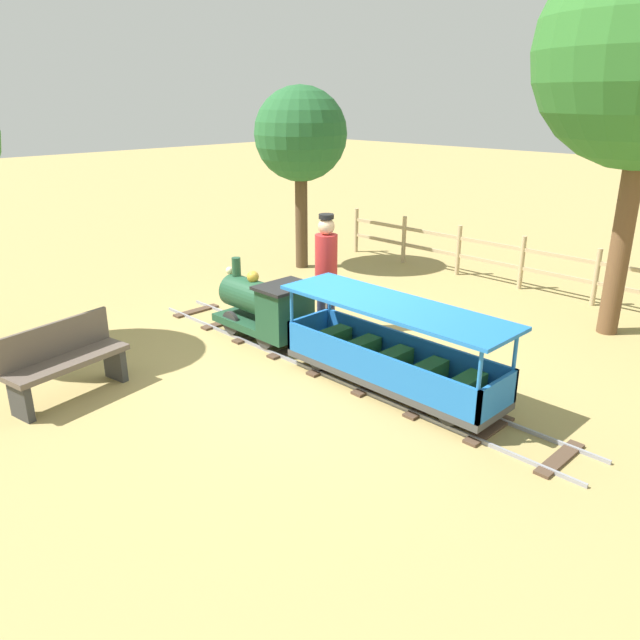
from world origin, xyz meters
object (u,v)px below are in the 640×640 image
object	(u,v)px
oak_tree_far	(301,136)
locomotive	(266,306)
passenger_car	(392,356)
park_bench	(65,361)
conductor_person	(326,264)

from	to	relation	value
oak_tree_far	locomotive	bearing A→B (deg)	-140.42
passenger_car	oak_tree_far	size ratio (longest dim) A/B	0.83
park_bench	oak_tree_far	world-z (taller)	oak_tree_far
passenger_car	oak_tree_far	distance (m)	5.72
conductor_person	passenger_car	bearing A→B (deg)	-114.45
park_bench	oak_tree_far	bearing A→B (deg)	21.38
locomotive	park_bench	world-z (taller)	locomotive
oak_tree_far	passenger_car	bearing A→B (deg)	-122.82
conductor_person	locomotive	bearing A→B (deg)	160.14
passenger_car	locomotive	bearing A→B (deg)	90.00
locomotive	park_bench	xyz separation A→B (m)	(-2.56, 0.27, -0.07)
passenger_car	oak_tree_far	bearing A→B (deg)	57.18
locomotive	oak_tree_far	bearing A→B (deg)	39.58
conductor_person	oak_tree_far	size ratio (longest dim) A/B	0.50
passenger_car	conductor_person	distance (m)	2.06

